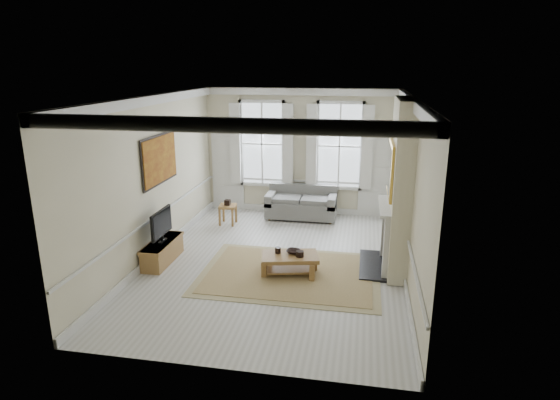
% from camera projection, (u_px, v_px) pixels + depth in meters
% --- Properties ---
extents(floor, '(7.20, 7.20, 0.00)m').
position_uv_depth(floor, '(276.00, 263.00, 9.76)').
color(floor, '#B7B5AD').
rests_on(floor, ground).
extents(ceiling, '(7.20, 7.20, 0.00)m').
position_uv_depth(ceiling, '(275.00, 97.00, 8.81)').
color(ceiling, white).
rests_on(ceiling, back_wall).
extents(back_wall, '(5.20, 0.00, 5.20)m').
position_uv_depth(back_wall, '(300.00, 152.00, 12.68)').
color(back_wall, beige).
rests_on(back_wall, floor).
extents(left_wall, '(0.00, 7.20, 7.20)m').
position_uv_depth(left_wall, '(153.00, 179.00, 9.73)').
color(left_wall, beige).
rests_on(left_wall, floor).
extents(right_wall, '(0.00, 7.20, 7.20)m').
position_uv_depth(right_wall, '(410.00, 190.00, 8.84)').
color(right_wall, beige).
rests_on(right_wall, floor).
extents(window_left, '(1.26, 0.20, 2.20)m').
position_uv_depth(window_left, '(262.00, 144.00, 12.76)').
color(window_left, '#B2BCC6').
rests_on(window_left, back_wall).
extents(window_right, '(1.26, 0.20, 2.20)m').
position_uv_depth(window_right, '(339.00, 146.00, 12.40)').
color(window_right, '#B2BCC6').
rests_on(window_right, back_wall).
extents(door_left, '(0.90, 0.08, 2.30)m').
position_uv_depth(door_left, '(228.00, 169.00, 13.15)').
color(door_left, silver).
rests_on(door_left, floor).
extents(door_right, '(0.90, 0.08, 2.30)m').
position_uv_depth(door_right, '(376.00, 175.00, 12.45)').
color(door_right, silver).
rests_on(door_right, floor).
extents(painting, '(0.05, 1.66, 1.06)m').
position_uv_depth(painting, '(160.00, 159.00, 9.91)').
color(painting, '#A7751C').
rests_on(painting, left_wall).
extents(chimney_breast, '(0.35, 1.70, 3.38)m').
position_uv_depth(chimney_breast, '(400.00, 187.00, 9.05)').
color(chimney_breast, beige).
rests_on(chimney_breast, floor).
extents(hearth, '(0.55, 1.50, 0.05)m').
position_uv_depth(hearth, '(373.00, 265.00, 9.60)').
color(hearth, black).
rests_on(hearth, floor).
extents(fireplace, '(0.21, 1.45, 1.33)m').
position_uv_depth(fireplace, '(385.00, 233.00, 9.36)').
color(fireplace, silver).
rests_on(fireplace, floor).
extents(mirror, '(0.06, 1.26, 1.06)m').
position_uv_depth(mirror, '(390.00, 169.00, 8.99)').
color(mirror, gold).
rests_on(mirror, chimney_breast).
extents(sofa, '(1.85, 0.90, 0.86)m').
position_uv_depth(sofa, '(302.00, 205.00, 12.57)').
color(sofa, '#5A5957').
rests_on(sofa, floor).
extents(side_table, '(0.47, 0.47, 0.51)m').
position_uv_depth(side_table, '(228.00, 209.00, 12.03)').
color(side_table, brown).
rests_on(side_table, floor).
extents(rug, '(3.50, 2.60, 0.02)m').
position_uv_depth(rug, '(290.00, 273.00, 9.24)').
color(rug, '#95804D').
rests_on(rug, floor).
extents(coffee_table, '(1.21, 0.87, 0.41)m').
position_uv_depth(coffee_table, '(290.00, 259.00, 9.15)').
color(coffee_table, brown).
rests_on(coffee_table, rug).
extents(ceramic_pot_a, '(0.12, 0.12, 0.12)m').
position_uv_depth(ceramic_pot_a, '(278.00, 250.00, 9.20)').
color(ceramic_pot_a, black).
rests_on(ceramic_pot_a, coffee_table).
extents(ceramic_pot_b, '(0.16, 0.16, 0.11)m').
position_uv_depth(ceramic_pot_b, '(300.00, 254.00, 9.03)').
color(ceramic_pot_b, black).
rests_on(ceramic_pot_b, coffee_table).
extents(bowl, '(0.31, 0.31, 0.07)m').
position_uv_depth(bowl, '(293.00, 252.00, 9.20)').
color(bowl, black).
rests_on(bowl, coffee_table).
extents(tv_stand, '(0.41, 1.28, 0.46)m').
position_uv_depth(tv_stand, '(163.00, 252.00, 9.76)').
color(tv_stand, brown).
rests_on(tv_stand, floor).
extents(tv, '(0.08, 0.90, 0.68)m').
position_uv_depth(tv, '(161.00, 223.00, 9.58)').
color(tv, black).
rests_on(tv, tv_stand).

